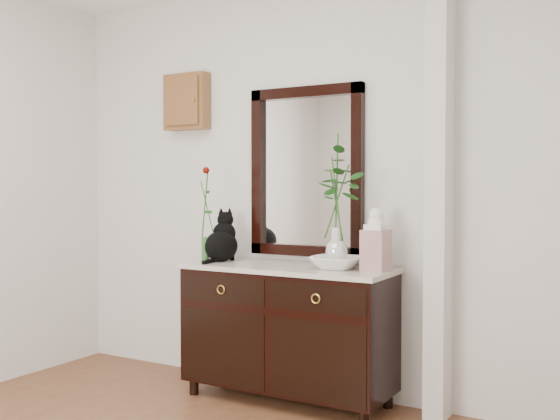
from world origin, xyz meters
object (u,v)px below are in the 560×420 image
Objects in this scene: sideboard at (288,326)px; ginger_jar at (376,238)px; cat at (221,236)px; lotus_bowl at (336,263)px.

ginger_jar is (0.57, 0.03, 0.57)m from sideboard.
ginger_jar reaches higher than cat.
ginger_jar is at bearing 6.32° from lotus_bowl.
ginger_jar is (0.24, 0.03, 0.15)m from lotus_bowl.
lotus_bowl is at bearing -7.90° from cat.
cat is at bearing -178.17° from ginger_jar.
lotus_bowl is at bearing -173.68° from ginger_jar.
ginger_jar is at bearing 3.11° from sideboard.
cat is 0.87× the size of ginger_jar.
sideboard is at bearing -8.04° from cat.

